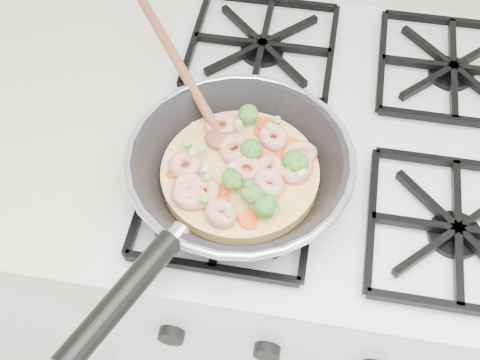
# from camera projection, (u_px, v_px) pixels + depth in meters

# --- Properties ---
(stove) EXTENTS (0.60, 0.60, 0.92)m
(stove) POSITION_uv_depth(u_px,v_px,m) (318.00, 276.00, 1.30)
(stove) COLOR white
(stove) RESTS_ON ground
(skillet) EXTENTS (0.35, 0.56, 0.09)m
(skillet) POSITION_uv_depth(u_px,v_px,m) (238.00, 170.00, 0.83)
(skillet) COLOR black
(skillet) RESTS_ON stove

